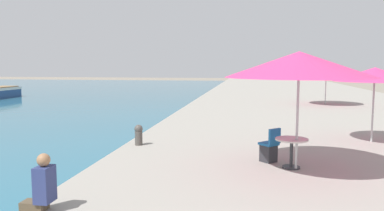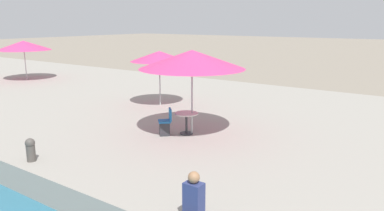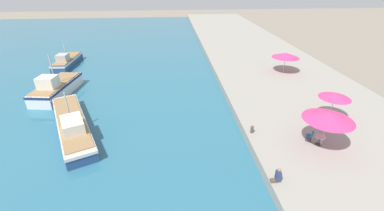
{
  "view_description": "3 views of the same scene",
  "coord_description": "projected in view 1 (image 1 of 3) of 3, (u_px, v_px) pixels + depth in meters",
  "views": [
    {
      "loc": [
        3.95,
        2.67,
        3.32
      ],
      "look_at": [
        1.5,
        18.51,
        1.59
      ],
      "focal_mm": 35.0,
      "sensor_mm": 36.0,
      "label": 1
    },
    {
      "loc": [
        -4.92,
        4.77,
        4.57
      ],
      "look_at": [
        5.09,
        11.81,
        1.79
      ],
      "focal_mm": 35.0,
      "sensor_mm": 36.0,
      "label": 2
    },
    {
      "loc": [
        -5.81,
        -2.92,
        12.19
      ],
      "look_at": [
        -4.0,
        18.0,
        1.39
      ],
      "focal_mm": 24.0,
      "sensor_mm": 36.0,
      "label": 3
    }
  ],
  "objects": [
    {
      "name": "quay_promenade",
      "position": [
        295.0,
        98.0,
        33.43
      ],
      "size": [
        16.0,
        90.0,
        0.79
      ],
      "color": "gray",
      "rests_on": "ground_plane"
    },
    {
      "name": "person_at_quay",
      "position": [
        42.0,
        186.0,
        6.5
      ],
      "size": [
        0.55,
        0.36,
        1.02
      ],
      "color": "brown",
      "rests_on": "quay_promenade"
    },
    {
      "name": "cafe_umbrella_pink",
      "position": [
        299.0,
        64.0,
        8.8
      ],
      "size": [
        3.51,
        3.51,
        2.86
      ],
      "color": "#B7B7B7",
      "rests_on": "quay_promenade"
    },
    {
      "name": "cafe_umbrella_white",
      "position": [
        375.0,
        74.0,
        12.14
      ],
      "size": [
        2.61,
        2.61,
        2.46
      ],
      "color": "#B7B7B7",
      "rests_on": "quay_promenade"
    },
    {
      "name": "cafe_table",
      "position": [
        292.0,
        147.0,
        9.19
      ],
      "size": [
        0.8,
        0.8,
        0.74
      ],
      "color": "#333338",
      "rests_on": "quay_promenade"
    },
    {
      "name": "mooring_bollard",
      "position": [
        139.0,
        134.0,
        11.87
      ],
      "size": [
        0.26,
        0.26,
        0.65
      ],
      "color": "#4C4742",
      "rests_on": "quay_promenade"
    },
    {
      "name": "cafe_umbrella_striped",
      "position": [
        326.0,
        70.0,
        23.93
      ],
      "size": [
        3.44,
        3.44,
        2.53
      ],
      "color": "#B7B7B7",
      "rests_on": "quay_promenade"
    },
    {
      "name": "cafe_chair_left",
      "position": [
        269.0,
        150.0,
        9.8
      ],
      "size": [
        0.59,
        0.59,
        0.91
      ],
      "rotation": [
        0.0,
        0.0,
        0.78
      ],
      "color": "#2D2D33",
      "rests_on": "quay_promenade"
    }
  ]
}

